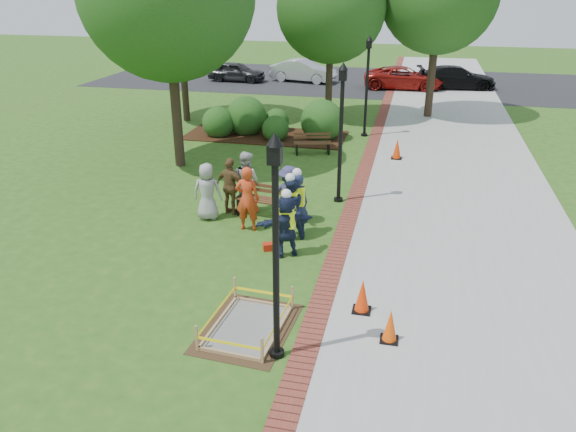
% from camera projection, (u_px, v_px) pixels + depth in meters
% --- Properties ---
extents(ground, '(100.00, 100.00, 0.00)m').
position_uv_depth(ground, '(256.00, 272.00, 13.41)').
color(ground, '#285116').
rests_on(ground, ground).
extents(sidewalk, '(6.00, 60.00, 0.02)m').
position_uv_depth(sidewalk, '(455.00, 162.00, 21.34)').
color(sidewalk, '#9E9E99').
rests_on(sidewalk, ground).
extents(brick_edging, '(0.50, 60.00, 0.03)m').
position_uv_depth(brick_edging, '(369.00, 156.00, 22.00)').
color(brick_edging, maroon).
rests_on(brick_edging, ground).
extents(mulch_bed, '(7.00, 3.00, 0.05)m').
position_uv_depth(mulch_bed, '(266.00, 136.00, 24.77)').
color(mulch_bed, '#381E0F').
rests_on(mulch_bed, ground).
extents(parking_lot, '(36.00, 12.00, 0.01)m').
position_uv_depth(parking_lot, '(367.00, 81.00, 37.59)').
color(parking_lot, black).
rests_on(parking_lot, ground).
extents(wet_concrete_pad, '(1.86, 2.42, 0.55)m').
position_uv_depth(wet_concrete_pad, '(247.00, 319.00, 11.17)').
color(wet_concrete_pad, '#47331E').
rests_on(wet_concrete_pad, ground).
extents(bench_near, '(1.74, 0.83, 0.90)m').
position_uv_depth(bench_near, '(264.00, 207.00, 16.42)').
color(bench_near, brown).
rests_on(bench_near, ground).
extents(bench_far, '(1.53, 0.86, 0.79)m').
position_uv_depth(bench_far, '(312.00, 147.00, 22.23)').
color(bench_far, brown).
rests_on(bench_far, ground).
extents(cone_front, '(0.35, 0.35, 0.70)m').
position_uv_depth(cone_front, '(390.00, 326.00, 10.74)').
color(cone_front, black).
rests_on(cone_front, ground).
extents(cone_back, '(0.39, 0.39, 0.76)m').
position_uv_depth(cone_back, '(362.00, 296.00, 11.68)').
color(cone_back, black).
rests_on(cone_back, ground).
extents(cone_far, '(0.41, 0.41, 0.80)m').
position_uv_depth(cone_far, '(397.00, 149.00, 21.52)').
color(cone_far, black).
rests_on(cone_far, ground).
extents(toolbox, '(0.43, 0.34, 0.19)m').
position_uv_depth(toolbox, '(270.00, 247.00, 14.45)').
color(toolbox, '#B8200E').
rests_on(toolbox, ground).
extents(lamp_near, '(0.28, 0.28, 4.26)m').
position_uv_depth(lamp_near, '(276.00, 235.00, 9.49)').
color(lamp_near, black).
rests_on(lamp_near, ground).
extents(lamp_mid, '(0.28, 0.28, 4.26)m').
position_uv_depth(lamp_mid, '(341.00, 123.00, 16.66)').
color(lamp_mid, black).
rests_on(lamp_mid, ground).
extents(lamp_far, '(0.28, 0.28, 4.26)m').
position_uv_depth(lamp_far, '(367.00, 79.00, 23.82)').
color(lamp_far, black).
rests_on(lamp_far, ground).
extents(tree_back, '(5.02, 5.02, 7.69)m').
position_uv_depth(tree_back, '(331.00, 8.00, 25.65)').
color(tree_back, '#3D2D1E').
rests_on(tree_back, ground).
extents(shrub_a, '(1.40, 1.40, 1.40)m').
position_uv_depth(shrub_a, '(219.00, 136.00, 24.78)').
color(shrub_a, '#144817').
rests_on(shrub_a, ground).
extents(shrub_b, '(1.79, 1.79, 1.79)m').
position_uv_depth(shrub_b, '(247.00, 133.00, 25.20)').
color(shrub_b, '#144817').
rests_on(shrub_b, ground).
extents(shrub_c, '(1.15, 1.15, 1.15)m').
position_uv_depth(shrub_c, '(276.00, 140.00, 24.16)').
color(shrub_c, '#144817').
rests_on(shrub_c, ground).
extents(shrub_d, '(1.83, 1.83, 1.83)m').
position_uv_depth(shrub_d, '(321.00, 139.00, 24.38)').
color(shrub_d, '#144817').
rests_on(shrub_d, ground).
extents(shrub_e, '(1.12, 1.12, 1.12)m').
position_uv_depth(shrub_e, '(277.00, 131.00, 25.53)').
color(shrub_e, '#144817').
rests_on(shrub_e, ground).
extents(casual_person_a, '(0.58, 0.42, 1.67)m').
position_uv_depth(casual_person_a, '(207.00, 192.00, 16.03)').
color(casual_person_a, '#959595').
rests_on(casual_person_a, ground).
extents(casual_person_b, '(0.60, 0.41, 1.83)m').
position_uv_depth(casual_person_b, '(247.00, 199.00, 15.31)').
color(casual_person_b, red).
rests_on(casual_person_b, ground).
extents(casual_person_c, '(0.67, 0.55, 1.82)m').
position_uv_depth(casual_person_c, '(246.00, 181.00, 16.62)').
color(casual_person_c, silver).
rests_on(casual_person_c, ground).
extents(casual_person_d, '(0.62, 0.49, 1.70)m').
position_uv_depth(casual_person_d, '(231.00, 186.00, 16.38)').
color(casual_person_d, brown).
rests_on(casual_person_d, ground).
extents(casual_person_e, '(0.64, 0.55, 1.70)m').
position_uv_depth(casual_person_e, '(289.00, 195.00, 15.73)').
color(casual_person_e, '#35345C').
rests_on(casual_person_e, ground).
extents(hivis_worker_a, '(0.62, 0.57, 1.78)m').
position_uv_depth(hivis_worker_a, '(286.00, 223.00, 13.88)').
color(hivis_worker_a, '#17263D').
rests_on(hivis_worker_a, ground).
extents(hivis_worker_b, '(0.65, 0.55, 1.88)m').
position_uv_depth(hivis_worker_b, '(297.00, 202.00, 15.05)').
color(hivis_worker_b, '#16223B').
rests_on(hivis_worker_b, ground).
extents(hivis_worker_c, '(0.63, 0.53, 1.84)m').
position_uv_depth(hivis_worker_c, '(290.00, 207.00, 14.79)').
color(hivis_worker_c, '#171A3B').
rests_on(hivis_worker_c, ground).
extents(parked_car_a, '(2.06, 4.37, 1.40)m').
position_uv_depth(parked_car_a, '(237.00, 81.00, 37.58)').
color(parked_car_a, '#262628').
rests_on(parked_car_a, ground).
extents(parked_car_b, '(2.99, 5.10, 1.56)m').
position_uv_depth(parked_car_b, '(303.00, 82.00, 37.42)').
color(parked_car_b, '#B9B9BF').
rests_on(parked_car_b, ground).
extents(parked_car_c, '(2.13, 4.59, 1.47)m').
position_uv_depth(parked_car_c, '(403.00, 89.00, 35.12)').
color(parked_car_c, maroon).
rests_on(parked_car_c, ground).
extents(parked_car_d, '(2.67, 4.88, 1.51)m').
position_uv_depth(parked_car_d, '(455.00, 89.00, 35.15)').
color(parked_car_d, black).
rests_on(parked_car_d, ground).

